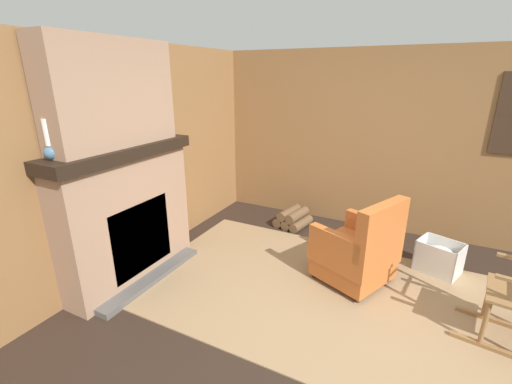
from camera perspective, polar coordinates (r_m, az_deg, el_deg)
The scene contains 11 objects.
ground_plane at distance 3.04m, azimuth 15.14°, elevation -23.65°, with size 14.00×14.00×0.00m, color #2D2119.
wood_panel_wall_left at distance 3.67m, azimuth -23.53°, elevation 4.03°, with size 0.06×5.45×2.35m.
wood_panel_wall_back at distance 4.77m, azimuth 23.19°, elevation 7.38°, with size 5.45×0.09×2.35m.
fireplace_hearth at distance 3.66m, azimuth -20.43°, elevation -3.67°, with size 0.54×1.55×1.39m.
chimney_breast at distance 3.42m, azimuth -22.89°, elevation 14.86°, with size 0.29×1.28×0.94m.
area_rug at distance 3.55m, azimuth 10.78°, elevation -16.05°, with size 3.56×2.15×0.01m.
armchair at distance 3.62m, azimuth 16.62°, elevation -9.57°, with size 0.88×0.89×0.92m.
firewood_stack at distance 4.84m, azimuth 6.19°, elevation -4.40°, with size 0.48×0.50×0.25m.
laundry_basket at distance 4.20m, azimuth 28.19°, elevation -9.56°, with size 0.50×0.44×0.35m.
oil_lamp_vase at distance 3.12m, azimuth -31.09°, elevation 6.66°, with size 0.12×0.12×0.32m.
storage_case at distance 3.73m, azimuth -18.20°, elevation 9.48°, with size 0.14×0.25×0.15m.
Camera 1 is at (0.32, -2.24, 2.03)m, focal length 24.00 mm.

